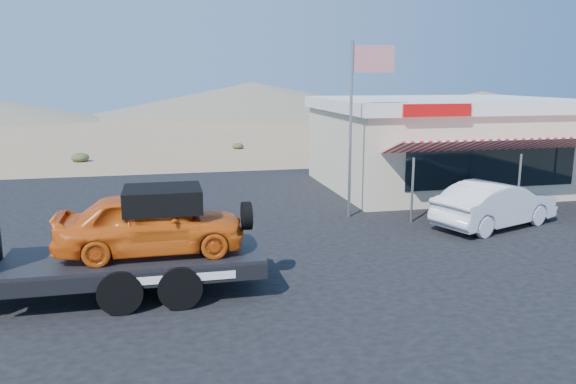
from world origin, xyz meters
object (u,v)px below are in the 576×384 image
at_px(flagpole, 358,109).
at_px(tow_truck, 63,237).
at_px(jerky_store, 442,142).
at_px(white_sedan, 495,204).

bearing_deg(flagpole, tow_truck, -146.44).
bearing_deg(tow_truck, jerky_store, 35.69).
xyz_separation_m(white_sedan, flagpole, (-3.98, 2.30, 3.00)).
relative_size(tow_truck, jerky_store, 0.77).
bearing_deg(jerky_store, flagpole, -141.21).
bearing_deg(jerky_store, tow_truck, -144.31).
distance_m(tow_truck, flagpole, 10.67).
relative_size(tow_truck, white_sedan, 1.76).
bearing_deg(white_sedan, tow_truck, 84.86).
xyz_separation_m(tow_truck, jerky_store, (14.25, 10.23, 0.55)).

